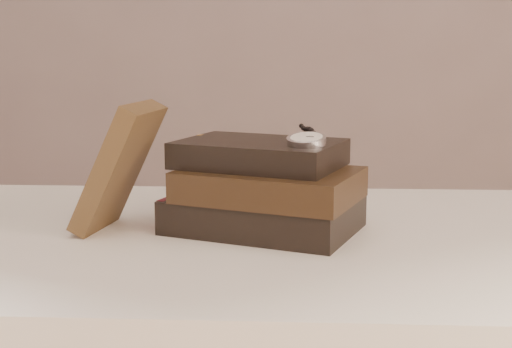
{
  "coord_description": "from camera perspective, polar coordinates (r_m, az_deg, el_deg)",
  "views": [
    {
      "loc": [
        0.09,
        -0.56,
        0.99
      ],
      "look_at": [
        0.04,
        0.37,
        0.82
      ],
      "focal_mm": 50.91,
      "sensor_mm": 36.0,
      "label": 1
    }
  ],
  "objects": [
    {
      "name": "table",
      "position": [
        0.97,
        -2.67,
        -9.89
      ],
      "size": [
        1.0,
        0.6,
        0.75
      ],
      "color": "white",
      "rests_on": "ground"
    },
    {
      "name": "book_stack",
      "position": [
        0.95,
        0.68,
        -1.21
      ],
      "size": [
        0.28,
        0.24,
        0.12
      ],
      "color": "black",
      "rests_on": "table"
    },
    {
      "name": "journal",
      "position": [
        0.96,
        -10.74,
        0.54
      ],
      "size": [
        0.12,
        0.12,
        0.17
      ],
      "primitive_type": "cube",
      "rotation": [
        0.0,
        0.45,
        -0.18
      ],
      "color": "#3B2916",
      "rests_on": "table"
    },
    {
      "name": "pocket_watch",
      "position": [
        0.9,
        3.99,
        2.75
      ],
      "size": [
        0.06,
        0.15,
        0.02
      ],
      "color": "silver",
      "rests_on": "book_stack"
    },
    {
      "name": "eyeglasses",
      "position": [
        1.05,
        -1.88,
        0.6
      ],
      "size": [
        0.13,
        0.14,
        0.05
      ],
      "color": "silver",
      "rests_on": "book_stack"
    }
  ]
}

